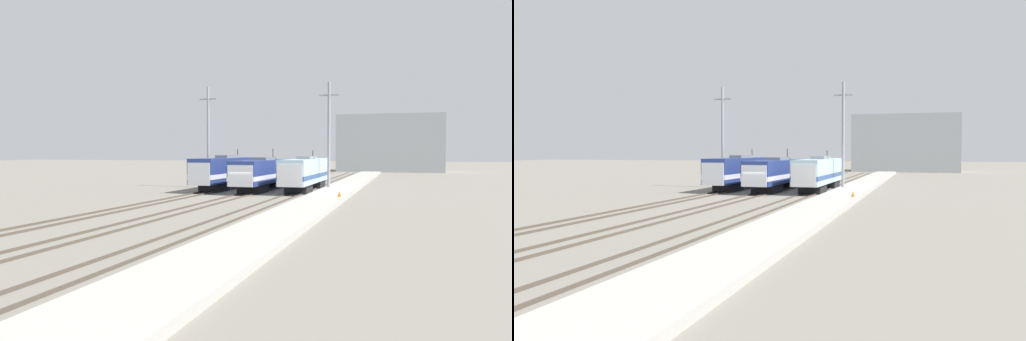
# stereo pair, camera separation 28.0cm
# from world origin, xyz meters

# --- Properties ---
(ground_plane) EXTENTS (400.00, 400.00, 0.00)m
(ground_plane) POSITION_xyz_m (0.00, 0.00, 0.00)
(ground_plane) COLOR slate
(rail_pair_far_left) EXTENTS (1.51, 120.00, 0.15)m
(rail_pair_far_left) POSITION_xyz_m (-4.98, 0.00, 0.07)
(rail_pair_far_left) COLOR #4C4238
(rail_pair_far_left) RESTS_ON ground_plane
(rail_pair_center) EXTENTS (1.51, 120.00, 0.15)m
(rail_pair_center) POSITION_xyz_m (0.00, 0.00, 0.07)
(rail_pair_center) COLOR #4C4238
(rail_pair_center) RESTS_ON ground_plane
(rail_pair_far_right) EXTENTS (1.51, 120.00, 0.15)m
(rail_pair_far_right) POSITION_xyz_m (4.98, 0.00, 0.07)
(rail_pair_far_right) COLOR #4C4238
(rail_pair_far_right) RESTS_ON ground_plane
(locomotive_far_left) EXTENTS (2.87, 17.92, 4.99)m
(locomotive_far_left) POSITION_xyz_m (-4.98, 8.20, 2.16)
(locomotive_far_left) COLOR black
(locomotive_far_left) RESTS_ON ground_plane
(locomotive_center) EXTENTS (3.05, 18.30, 4.98)m
(locomotive_center) POSITION_xyz_m (0.00, 7.66, 2.05)
(locomotive_center) COLOR black
(locomotive_center) RESTS_ON ground_plane
(locomotive_far_right) EXTENTS (2.94, 18.08, 4.76)m
(locomotive_far_right) POSITION_xyz_m (4.98, 8.75, 2.11)
(locomotive_far_right) COLOR #232326
(locomotive_far_right) RESTS_ON ground_plane
(catenary_tower_left) EXTENTS (2.29, 0.35, 12.85)m
(catenary_tower_left) POSITION_xyz_m (-7.80, 9.32, 6.60)
(catenary_tower_left) COLOR gray
(catenary_tower_left) RESTS_ON ground_plane
(catenary_tower_right) EXTENTS (2.29, 0.35, 12.85)m
(catenary_tower_right) POSITION_xyz_m (7.62, 9.32, 6.60)
(catenary_tower_right) COLOR gray
(catenary_tower_right) RESTS_ON ground_plane
(platform) EXTENTS (4.00, 120.00, 0.39)m
(platform) POSITION_xyz_m (9.05, 0.00, 0.20)
(platform) COLOR #A8A59E
(platform) RESTS_ON ground_plane
(traffic_cone) EXTENTS (0.35, 0.35, 0.56)m
(traffic_cone) POSITION_xyz_m (10.54, -3.22, 0.68)
(traffic_cone) COLOR orange
(traffic_cone) RESTS_ON platform
(depot_building) EXTENTS (23.84, 13.71, 13.23)m
(depot_building) POSITION_xyz_m (12.54, 72.52, 6.62)
(depot_building) COLOR #9EA3A8
(depot_building) RESTS_ON ground_plane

